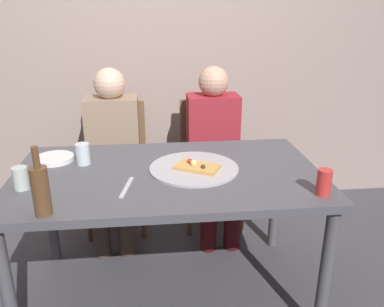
% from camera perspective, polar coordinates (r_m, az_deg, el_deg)
% --- Properties ---
extents(ground_plane, '(8.00, 8.00, 0.00)m').
position_cam_1_polar(ground_plane, '(2.41, -3.19, -19.23)').
color(ground_plane, '#424247').
extents(back_wall, '(6.00, 0.10, 2.60)m').
position_cam_1_polar(back_wall, '(3.07, -4.94, 16.01)').
color(back_wall, gray).
rests_on(back_wall, ground_plane).
extents(dining_table, '(1.57, 0.90, 0.75)m').
position_cam_1_polar(dining_table, '(2.05, -3.57, -4.63)').
color(dining_table, '#4C4C51').
rests_on(dining_table, ground_plane).
extents(pizza_tray, '(0.46, 0.46, 0.01)m').
position_cam_1_polar(pizza_tray, '(2.04, 0.30, -2.15)').
color(pizza_tray, '#ADADB2').
rests_on(pizza_tray, dining_table).
extents(pizza_slice_last, '(0.26, 0.22, 0.05)m').
position_cam_1_polar(pizza_slice_last, '(2.01, 0.72, -1.90)').
color(pizza_slice_last, tan).
rests_on(pizza_slice_last, pizza_tray).
extents(wine_bottle, '(0.07, 0.07, 0.29)m').
position_cam_1_polar(wine_bottle, '(1.68, -21.20, -4.90)').
color(wine_bottle, brown).
rests_on(wine_bottle, dining_table).
extents(tumbler_near, '(0.07, 0.07, 0.11)m').
position_cam_1_polar(tumbler_near, '(1.97, -23.70, -3.32)').
color(tumbler_near, '#B7C6BC').
rests_on(tumbler_near, dining_table).
extents(tumbler_far, '(0.07, 0.07, 0.11)m').
position_cam_1_polar(tumbler_far, '(2.17, -15.61, -0.07)').
color(tumbler_far, silver).
rests_on(tumbler_far, dining_table).
extents(soda_can, '(0.07, 0.07, 0.12)m').
position_cam_1_polar(soda_can, '(1.84, 18.68, -4.00)').
color(soda_can, red).
rests_on(soda_can, dining_table).
extents(plate_stack, '(0.21, 0.21, 0.02)m').
position_cam_1_polar(plate_stack, '(2.28, -19.41, -0.70)').
color(plate_stack, white).
rests_on(plate_stack, dining_table).
extents(table_knife, '(0.06, 0.22, 0.01)m').
position_cam_1_polar(table_knife, '(1.86, -9.48, -4.87)').
color(table_knife, '#B7B7BC').
rests_on(table_knife, dining_table).
extents(chair_left, '(0.44, 0.44, 0.90)m').
position_cam_1_polar(chair_left, '(2.91, -11.06, -0.55)').
color(chair_left, brown).
rests_on(chair_left, ground_plane).
extents(chair_right, '(0.44, 0.44, 0.90)m').
position_cam_1_polar(chair_right, '(2.92, 2.77, -0.03)').
color(chair_right, brown).
rests_on(chair_right, ground_plane).
extents(guest_in_sweater, '(0.36, 0.56, 1.17)m').
position_cam_1_polar(guest_in_sweater, '(2.72, -11.48, 0.81)').
color(guest_in_sweater, '#937A60').
rests_on(guest_in_sweater, ground_plane).
extents(guest_in_beanie, '(0.36, 0.56, 1.17)m').
position_cam_1_polar(guest_in_beanie, '(2.74, 3.29, 1.35)').
color(guest_in_beanie, maroon).
rests_on(guest_in_beanie, ground_plane).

